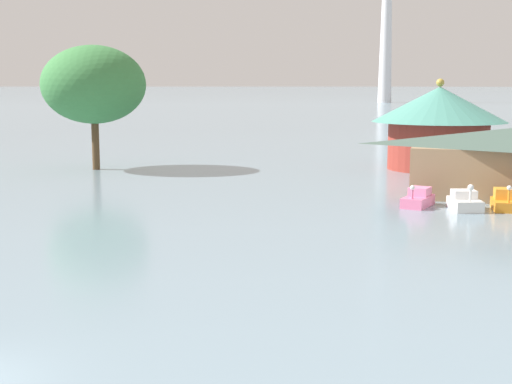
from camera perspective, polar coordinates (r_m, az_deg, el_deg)
pedal_boat_pink at (r=46.89m, az=12.50°, el=-0.52°), size 1.94×3.13×1.48m
pedal_boat_white at (r=46.27m, az=15.93°, el=-0.75°), size 2.34×3.03×1.73m
pedal_boat_orange at (r=47.09m, az=18.84°, el=-0.70°), size 1.84×2.83×1.65m
green_roof_pavilion at (r=66.78m, az=14.03°, el=5.29°), size 11.76×11.76×7.96m
shoreline_tree_tall_left at (r=65.95m, az=-12.51°, el=8.15°), size 9.06×9.06×10.85m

